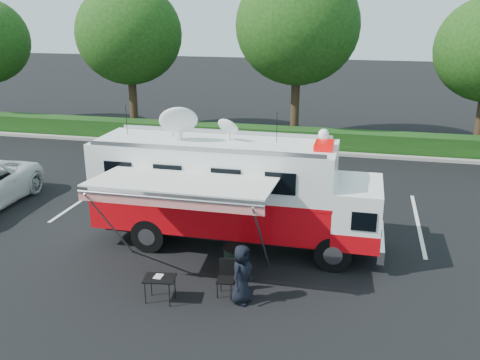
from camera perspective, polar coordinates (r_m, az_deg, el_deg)
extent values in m
plane|color=black|center=(16.30, -0.40, -6.90)|extent=(120.00, 120.00, 0.00)
cube|color=#9E998E|center=(26.26, 13.86, 2.53)|extent=(60.00, 0.35, 0.15)
cube|color=black|center=(27.03, 13.93, 3.90)|extent=(60.00, 1.20, 1.00)
cylinder|color=black|center=(30.43, -11.35, 8.90)|extent=(0.44, 0.44, 4.40)
ellipsoid|color=#14380F|center=(30.10, -11.75, 15.02)|extent=(5.63, 5.63, 5.35)
cylinder|color=black|center=(27.94, 5.92, 8.77)|extent=(0.44, 0.44, 4.80)
ellipsoid|color=#14380F|center=(27.59, 6.16, 16.07)|extent=(6.14, 6.14, 5.84)
cube|color=silver|center=(21.17, -15.80, -1.58)|extent=(0.12, 5.50, 0.01)
cube|color=silver|center=(19.09, 0.25, -3.03)|extent=(0.12, 5.50, 0.01)
cube|color=silver|center=(18.78, 18.45, -4.38)|extent=(0.12, 5.50, 0.01)
cube|color=black|center=(16.09, -0.41, -5.26)|extent=(7.92, 1.29, 0.28)
cylinder|color=black|center=(14.80, 9.92, -7.73)|extent=(1.01, 0.29, 1.01)
cylinder|color=black|center=(16.65, 10.37, -4.75)|extent=(1.01, 0.29, 1.01)
cylinder|color=black|center=(15.91, -9.73, -5.82)|extent=(1.01, 0.29, 1.01)
cylinder|color=black|center=(17.64, -7.22, -3.25)|extent=(1.01, 0.29, 1.01)
cube|color=silver|center=(15.71, 14.72, -6.32)|extent=(0.18, 2.30, 0.37)
cube|color=white|center=(15.36, 12.40, -3.17)|extent=(1.29, 2.30, 1.57)
cube|color=red|center=(15.56, 12.27, -5.06)|extent=(1.31, 2.32, 0.51)
cube|color=black|center=(15.27, 14.72, -2.36)|extent=(0.11, 2.00, 0.64)
cube|color=red|center=(15.98, -2.66, -2.77)|extent=(7.00, 2.30, 1.11)
cube|color=red|center=(15.79, -2.69, -0.90)|extent=(7.02, 2.32, 0.09)
cube|color=white|center=(15.58, -2.73, 1.50)|extent=(7.00, 2.30, 1.29)
cube|color=white|center=(15.40, -2.77, 3.93)|extent=(7.00, 2.30, 0.07)
cube|color=#CC0505|center=(14.84, 8.96, 3.70)|extent=(0.51, 0.87, 0.15)
sphere|color=white|center=(15.72, 8.92, 4.85)|extent=(0.31, 0.31, 0.31)
ellipsoid|color=white|center=(15.43, -6.59, 6.35)|extent=(1.11, 1.11, 0.33)
ellipsoid|color=white|center=(15.37, -1.28, 5.72)|extent=(0.64, 0.64, 0.18)
cylinder|color=black|center=(16.62, -12.01, 6.27)|extent=(0.02, 0.02, 0.92)
cylinder|color=black|center=(16.06, -7.21, 6.12)|extent=(0.02, 0.02, 0.92)
cylinder|color=black|center=(15.27, 3.95, 5.60)|extent=(0.02, 0.02, 0.92)
cube|color=silver|center=(13.51, -6.09, -0.18)|extent=(4.60, 2.21, 0.19)
cube|color=red|center=(12.61, -7.67, -2.41)|extent=(4.60, 0.04, 0.26)
cylinder|color=#B2B2B7|center=(12.55, -7.72, -1.96)|extent=(4.60, 0.07, 0.07)
cylinder|color=#B2B2B7|center=(14.70, -13.62, -4.74)|extent=(0.05, 2.40, 2.65)
cylinder|color=#B2B2B7|center=(13.44, 2.35, -6.42)|extent=(0.05, 2.40, 2.65)
imported|color=black|center=(13.39, 0.20, -12.85)|extent=(0.68, 0.84, 1.50)
cube|color=black|center=(13.26, -8.58, -10.33)|extent=(0.83, 0.64, 0.04)
cylinder|color=black|center=(13.36, -10.09, -11.70)|extent=(0.02, 0.02, 0.62)
cylinder|color=black|center=(13.67, -9.45, -10.92)|extent=(0.02, 0.02, 0.62)
cylinder|color=black|center=(13.15, -7.54, -12.08)|extent=(0.02, 0.02, 0.62)
cylinder|color=black|center=(13.47, -6.95, -11.28)|extent=(0.02, 0.02, 0.62)
cube|color=silver|center=(13.31, -8.70, -10.12)|extent=(0.20, 0.27, 0.01)
cube|color=black|center=(13.43, -1.53, -10.61)|extent=(0.48, 0.48, 0.04)
cube|color=black|center=(13.51, -1.30, -9.28)|extent=(0.44, 0.09, 0.48)
cylinder|color=black|center=(13.43, -2.44, -11.68)|extent=(0.02, 0.02, 0.44)
cylinder|color=black|center=(13.73, -2.05, -10.98)|extent=(0.02, 0.02, 0.44)
cylinder|color=black|center=(13.36, -0.97, -11.86)|extent=(0.02, 0.02, 0.44)
cylinder|color=black|center=(13.65, -0.61, -11.15)|extent=(0.02, 0.02, 0.44)
cylinder|color=black|center=(14.18, -0.55, -8.92)|extent=(0.58, 0.58, 0.89)
cylinder|color=black|center=(13.98, -0.55, -7.22)|extent=(0.62, 0.62, 0.04)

